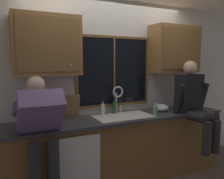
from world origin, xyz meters
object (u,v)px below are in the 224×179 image
object	(u,v)px
person_standing	(41,131)
bottle_tall_clear	(114,107)
cutting_board	(70,106)
knife_block	(55,113)
mixing_bowl	(161,108)
bottle_green_glass	(103,109)
person_sitting_on_counter	(194,101)
soap_dispenser	(155,111)

from	to	relation	value
person_standing	bottle_tall_clear	bearing A→B (deg)	23.82
person_standing	cutting_board	world-z (taller)	person_standing
person_standing	cutting_board	bearing A→B (deg)	47.73
person_standing	knife_block	xyz separation A→B (m)	(0.24, 0.42, 0.09)
mixing_bowl	bottle_green_glass	world-z (taller)	bottle_green_glass
person_sitting_on_counter	bottle_tall_clear	distance (m)	1.16
bottle_green_glass	bottle_tall_clear	bearing A→B (deg)	6.16
soap_dispenser	knife_block	bearing A→B (deg)	167.42
person_standing	knife_block	size ratio (longest dim) A/B	4.69
mixing_bowl	soap_dispenser	bearing A→B (deg)	-141.88
soap_dispenser	mixing_bowl	bearing A→B (deg)	38.12
cutting_board	person_sitting_on_counter	bearing A→B (deg)	-15.96
cutting_board	bottle_green_glass	bearing A→B (deg)	-4.96
soap_dispenser	bottle_green_glass	xyz separation A→B (m)	(-0.65, 0.34, 0.01)
mixing_bowl	soap_dispenser	world-z (taller)	soap_dispenser
mixing_bowl	bottle_tall_clear	bearing A→B (deg)	166.92
person_sitting_on_counter	knife_block	world-z (taller)	person_sitting_on_counter
knife_block	bottle_green_glass	bearing A→B (deg)	4.07
soap_dispenser	bottle_tall_clear	bearing A→B (deg)	141.51
cutting_board	bottle_green_glass	world-z (taller)	cutting_board
knife_block	soap_dispenser	xyz separation A→B (m)	(1.32, -0.30, -0.04)
person_standing	bottle_green_glass	bearing A→B (deg)	27.14
knife_block	mixing_bowl	xyz separation A→B (m)	(1.58, -0.10, -0.06)
soap_dispenser	bottle_green_glass	bearing A→B (deg)	152.22
person_standing	mixing_bowl	bearing A→B (deg)	10.05
soap_dispenser	bottle_green_glass	distance (m)	0.74
bottle_tall_clear	person_standing	bearing A→B (deg)	-156.18
person_sitting_on_counter	bottle_green_glass	xyz separation A→B (m)	(-1.25, 0.45, -0.10)
person_sitting_on_counter	soap_dispenser	world-z (taller)	person_sitting_on_counter
person_standing	person_sitting_on_counter	distance (m)	2.17
mixing_bowl	bottle_tall_clear	size ratio (longest dim) A/B	0.98
knife_block	bottle_tall_clear	bearing A→B (deg)	4.54
person_sitting_on_counter	knife_block	distance (m)	1.97
bottle_green_glass	person_standing	bearing A→B (deg)	-152.86
soap_dispenser	bottle_tall_clear	xyz separation A→B (m)	(-0.46, 0.36, 0.03)
cutting_board	bottle_green_glass	xyz separation A→B (m)	(0.45, -0.04, -0.07)
person_sitting_on_counter	soap_dispenser	size ratio (longest dim) A/B	6.76
person_standing	knife_block	world-z (taller)	person_standing
mixing_bowl	person_standing	bearing A→B (deg)	-169.95
mixing_bowl	bottle_green_glass	distance (m)	0.92
cutting_board	bottle_green_glass	distance (m)	0.46
person_sitting_on_counter	person_standing	bearing A→B (deg)	-179.53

